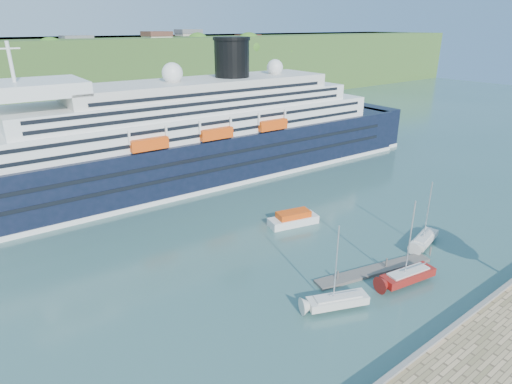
{
  "coord_description": "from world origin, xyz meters",
  "views": [
    {
      "loc": [
        -35.09,
        -15.0,
        28.23
      ],
      "look_at": [
        -0.16,
        30.0,
        5.86
      ],
      "focal_mm": 30.0,
      "sensor_mm": 36.0,
      "label": 1
    }
  ],
  "objects": [
    {
      "name": "quay_coping",
      "position": [
        0.0,
        -0.2,
        1.15
      ],
      "size": [
        220.0,
        0.5,
        0.3
      ],
      "primitive_type": "cube",
      "color": "slate",
      "rests_on": "promenade"
    },
    {
      "name": "floating_pontoon",
      "position": [
        4.05,
        11.8,
        0.18
      ],
      "size": [
        16.09,
        5.78,
        0.36
      ],
      "primitive_type": null,
      "rotation": [
        0.0,
        0.0,
        -0.24
      ],
      "color": "#656059",
      "rests_on": "ground"
    },
    {
      "name": "sailboat_red",
      "position": [
        5.03,
        7.87,
        5.03
      ],
      "size": [
        8.04,
        3.45,
        10.06
      ],
      "primitive_type": null,
      "rotation": [
        0.0,
        0.0,
        -0.17
      ],
      "color": "maroon",
      "rests_on": "ground"
    },
    {
      "name": "cruise_ship",
      "position": [
        0.65,
        54.95,
        13.11
      ],
      "size": [
        117.51,
        23.09,
        26.22
      ],
      "primitive_type": null,
      "rotation": [
        0.0,
        0.0,
        -0.05
      ],
      "color": "black",
      "rests_on": "ground"
    },
    {
      "name": "far_hillside",
      "position": [
        0.0,
        145.0,
        12.0
      ],
      "size": [
        400.0,
        50.0,
        24.0
      ],
      "primitive_type": "cube",
      "color": "#395E25",
      "rests_on": "ground"
    },
    {
      "name": "sailboat_white_near",
      "position": [
        -5.0,
        9.65,
        4.69
      ],
      "size": [
        7.47,
        4.66,
        9.37
      ],
      "primitive_type": null,
      "rotation": [
        0.0,
        0.0,
        -0.4
      ],
      "color": "silver",
      "rests_on": "ground"
    },
    {
      "name": "sailboat_white_far",
      "position": [
        14.99,
        11.95,
        4.46
      ],
      "size": [
        7.16,
        3.5,
        8.92
      ],
      "primitive_type": null,
      "rotation": [
        0.0,
        0.0,
        0.24
      ],
      "color": "silver",
      "rests_on": "ground"
    },
    {
      "name": "tender_launch",
      "position": [
        5.22,
        27.75,
        1.06
      ],
      "size": [
        8.08,
        4.36,
        2.12
      ],
      "primitive_type": null,
      "rotation": [
        0.0,
        0.0,
        -0.24
      ],
      "color": "#E5470D",
      "rests_on": "ground"
    },
    {
      "name": "ground",
      "position": [
        0.0,
        0.0,
        0.0
      ],
      "size": [
        400.0,
        400.0,
        0.0
      ],
      "primitive_type": "plane",
      "color": "#305652",
      "rests_on": "ground"
    }
  ]
}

